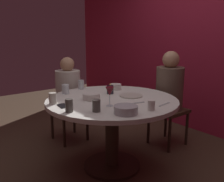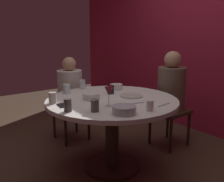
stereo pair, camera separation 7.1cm
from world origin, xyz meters
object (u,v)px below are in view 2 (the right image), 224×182
Objects in this scene: bowl_small_white at (91,96)px; cup_near_candle at (95,106)px; dinner_plate at (131,96)px; seated_diner_back at (171,89)px; cell_phone at (62,105)px; bowl_salad_center at (117,87)px; dining_table at (112,113)px; cup_by_left_diner at (150,106)px; cup_center_front at (53,98)px; cup_far_edge at (82,84)px; seated_diner_left at (70,89)px; cup_beside_wine at (68,105)px; cup_by_right_diner at (66,89)px; candle_holder at (111,90)px; wine_glass at (109,92)px; bowl_serving_large at (124,110)px.

bowl_small_white is 1.66× the size of cup_near_candle.
bowl_small_white is at bearing -110.71° from dinner_plate.
seated_diner_back is 1.42m from cell_phone.
cell_phone is 0.85m from bowl_salad_center.
cup_by_left_diner reaches higher than dining_table.
cup_center_front is (0.11, -0.85, 0.02)m from bowl_salad_center.
cell_phone is 1.31× the size of cup_far_edge.
dining_table is 0.91m from seated_diner_left.
seated_diner_back is 6.95× the size of bowl_small_white.
seated_diner_left is at bearing 179.39° from cup_far_edge.
cup_near_candle is 0.23m from cup_beside_wine.
cell_phone is at bearing -137.49° from cup_by_left_diner.
cup_by_right_diner reaches higher than bowl_salad_center.
candle_holder is at bearing 131.71° from cup_near_candle.
cup_near_candle is (0.25, -0.37, 0.21)m from dining_table.
dinner_plate is 2.31× the size of cup_near_candle.
wine_glass is 1.74× the size of cup_by_right_diner.
cup_by_right_diner is at bearing -138.33° from dinner_plate.
cup_by_left_diner is 0.91m from cup_center_front.
wine_glass is at bearing -38.71° from candle_holder.
bowl_salad_center is at bearing 25.90° from cell_phone.
cup_center_front is at bearing -82.31° from bowl_salad_center.
cup_center_front is (-0.64, -0.34, 0.02)m from bowl_serving_large.
wine_glass is at bearing -148.49° from cup_by_left_diner.
cup_by_left_diner is at bearing -18.99° from bowl_salad_center.
wine_glass reaches higher than cup_by_left_diner.
cup_beside_wine reaches higher than cup_far_edge.
cup_near_candle is 0.92m from cup_far_edge.
bowl_salad_center is (0.60, 0.30, 0.09)m from seated_diner_left.
cell_phone is 0.35m from cup_near_candle.
dining_table is 0.60m from cup_beside_wine.
cup_by_left_diner is at bearing -38.28° from cell_phone.
dinner_plate reaches higher than dining_table.
candle_holder reaches higher than cup_by_right_diner.
cup_far_edge reaches higher than bowl_serving_large.
bowl_salad_center reaches higher than bowl_small_white.
cup_by_right_diner is at bearing -107.78° from bowl_salad_center.
cup_by_right_diner is at bearing 135.28° from cup_center_front.
cup_far_edge is at bearing -132.04° from bowl_salad_center.
bowl_small_white is at bearing -12.60° from seated_diner_left.
dining_table is at bearing -101.50° from dinner_plate.
bowl_serving_large is 1.86× the size of cup_far_edge.
seated_diner_left is at bearing 171.12° from bowl_serving_large.
wine_glass is 1.28× the size of bowl_salad_center.
cup_near_candle reaches higher than bowl_small_white.
bowl_small_white is 0.44m from cup_beside_wine.
dinner_plate is 2.36× the size of cup_by_right_diner.
wine_glass is at bearing 10.10° from seated_diner_back.
seated_diner_left is at bearing 162.31° from cup_near_candle.
cup_by_right_diner is (-0.18, -0.56, 0.02)m from bowl_salad_center.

